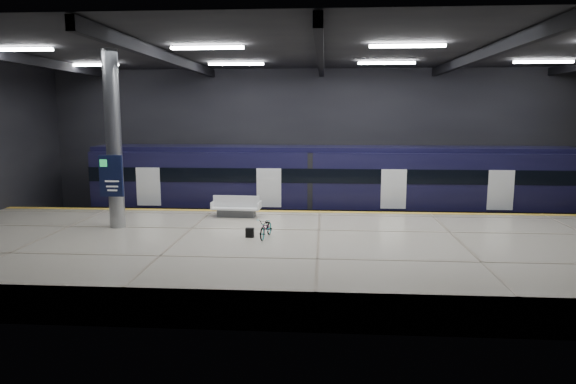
# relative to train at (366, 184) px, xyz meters

# --- Properties ---
(ground) EXTENTS (30.00, 30.00, 0.00)m
(ground) POSITION_rel_train_xyz_m (-2.30, -5.50, -2.06)
(ground) COLOR black
(ground) RESTS_ON ground
(room_shell) EXTENTS (30.10, 16.10, 8.05)m
(room_shell) POSITION_rel_train_xyz_m (-2.31, -5.49, 3.66)
(room_shell) COLOR black
(room_shell) RESTS_ON ground
(platform) EXTENTS (30.00, 11.00, 1.10)m
(platform) POSITION_rel_train_xyz_m (-2.30, -8.00, -1.51)
(platform) COLOR beige
(platform) RESTS_ON ground
(safety_strip) EXTENTS (30.00, 0.40, 0.01)m
(safety_strip) POSITION_rel_train_xyz_m (-2.30, -2.75, -0.95)
(safety_strip) COLOR gold
(safety_strip) RESTS_ON platform
(rails) EXTENTS (30.00, 1.52, 0.16)m
(rails) POSITION_rel_train_xyz_m (-2.30, 0.00, -1.98)
(rails) COLOR gray
(rails) RESTS_ON ground
(train) EXTENTS (29.40, 2.84, 3.79)m
(train) POSITION_rel_train_xyz_m (0.00, 0.00, 0.00)
(train) COLOR black
(train) RESTS_ON ground
(bench) EXTENTS (2.15, 0.97, 0.93)m
(bench) POSITION_rel_train_xyz_m (-5.94, -4.12, -0.63)
(bench) COLOR #595B60
(bench) RESTS_ON platform
(bicycle) EXTENTS (0.70, 1.46, 0.73)m
(bicycle) POSITION_rel_train_xyz_m (-4.21, -7.86, -0.59)
(bicycle) COLOR #99999E
(bicycle) RESTS_ON platform
(pannier_bag) EXTENTS (0.31, 0.19, 0.35)m
(pannier_bag) POSITION_rel_train_xyz_m (-4.81, -7.86, -0.78)
(pannier_bag) COLOR black
(pannier_bag) RESTS_ON platform
(info_column) EXTENTS (0.90, 0.78, 6.90)m
(info_column) POSITION_rel_train_xyz_m (-10.30, -6.52, 2.40)
(info_column) COLOR #9EA0A5
(info_column) RESTS_ON platform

